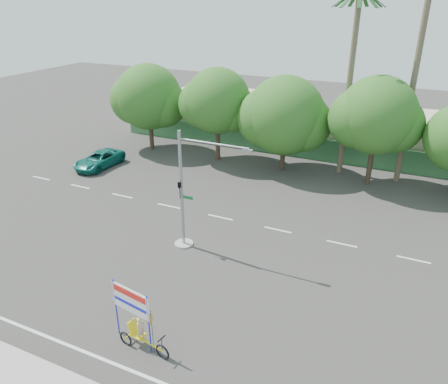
% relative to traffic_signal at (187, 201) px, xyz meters
% --- Properties ---
extents(ground, '(120.00, 120.00, 0.00)m').
position_rel_traffic_signal_xyz_m(ground, '(2.20, -3.98, -2.92)').
color(ground, '#33302D').
rests_on(ground, ground).
extents(fence, '(38.00, 0.08, 2.00)m').
position_rel_traffic_signal_xyz_m(fence, '(2.20, 17.52, -1.92)').
color(fence, '#336B3D').
rests_on(fence, ground).
extents(building_left, '(12.00, 8.00, 4.00)m').
position_rel_traffic_signal_xyz_m(building_left, '(-7.80, 22.02, -0.92)').
color(building_left, beige).
rests_on(building_left, ground).
extents(building_right, '(14.00, 8.00, 3.60)m').
position_rel_traffic_signal_xyz_m(building_right, '(10.20, 22.02, -1.12)').
color(building_right, beige).
rests_on(building_right, ground).
extents(tree_far_left, '(7.14, 6.00, 7.96)m').
position_rel_traffic_signal_xyz_m(tree_far_left, '(-11.85, 14.02, 1.84)').
color(tree_far_left, '#473828').
rests_on(tree_far_left, ground).
extents(tree_left, '(6.66, 5.60, 8.07)m').
position_rel_traffic_signal_xyz_m(tree_left, '(-4.85, 14.02, 2.14)').
color(tree_left, '#473828').
rests_on(tree_left, ground).
extents(tree_center, '(7.62, 6.40, 7.85)m').
position_rel_traffic_signal_xyz_m(tree_center, '(1.14, 14.02, 1.55)').
color(tree_center, '#473828').
rests_on(tree_center, ground).
extents(tree_right, '(6.90, 5.80, 8.36)m').
position_rel_traffic_signal_xyz_m(tree_right, '(8.15, 14.02, 2.32)').
color(tree_right, '#473828').
rests_on(tree_right, ground).
extents(palm_tall, '(3.73, 3.79, 17.45)m').
position_rel_traffic_signal_xyz_m(palm_tall, '(10.20, 15.52, 7.55)').
color(palm_tall, '#70604C').
rests_on(palm_tall, ground).
extents(palm_short, '(3.73, 3.79, 14.45)m').
position_rel_traffic_signal_xyz_m(palm_short, '(5.70, 15.52, 5.94)').
color(palm_short, '#70604C').
rests_on(palm_short, ground).
extents(traffic_signal, '(4.72, 1.10, 7.00)m').
position_rel_traffic_signal_xyz_m(traffic_signal, '(0.00, 0.00, 0.00)').
color(traffic_signal, gray).
rests_on(traffic_signal, ground).
extents(trike_billboard, '(2.93, 0.92, 2.90)m').
position_rel_traffic_signal_xyz_m(trike_billboard, '(2.05, -7.87, -1.75)').
color(trike_billboard, black).
rests_on(trike_billboard, ground).
extents(pickup_truck, '(2.40, 4.87, 1.33)m').
position_rel_traffic_signal_xyz_m(pickup_truck, '(-13.16, 8.03, -2.25)').
color(pickup_truck, '#0D6054').
rests_on(pickup_truck, ground).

